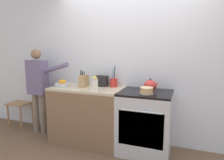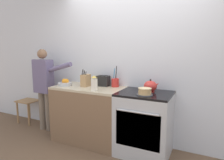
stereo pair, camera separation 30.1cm
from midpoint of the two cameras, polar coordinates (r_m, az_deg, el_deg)
The scene contains 13 objects.
ground_plane at distance 3.06m, azimuth 4.54°, elevation -21.48°, with size 16.00×16.00×0.00m, color brown.
wall_back at distance 3.25m, azimuth 9.06°, elevation 4.53°, with size 8.00×0.04×2.60m.
counter_cabinet at distance 3.39m, azimuth -4.01°, elevation -9.70°, with size 1.15×0.63×0.93m.
stove_range at distance 3.05m, azimuth 12.05°, elevation -12.09°, with size 0.75×0.66×0.93m.
layer_cake at distance 2.76m, azimuth 12.46°, elevation -3.32°, with size 0.22×0.22×0.10m.
tea_kettle at distance 2.98m, azimuth 13.80°, elevation -1.77°, with size 0.23×0.19×0.19m.
knife_block at distance 3.30m, azimuth -4.93°, elevation -0.11°, with size 0.10×0.18×0.28m.
utensil_crock at distance 3.26m, azimuth 3.56°, elevation -0.71°, with size 0.12×0.12×0.34m.
fruit_bowl at distance 3.43m, azimuth -10.85°, elevation -0.85°, with size 0.23×0.23×0.12m.
toaster at distance 3.33m, azimuth 0.06°, elevation -0.24°, with size 0.22×0.14×0.18m.
milk_carton at distance 2.93m, azimuth -2.17°, elevation -1.08°, with size 0.07×0.07×0.23m.
person_baker at distance 3.86m, azimuth -16.77°, elevation -0.83°, with size 0.90×0.20×1.54m.
dining_chair at distance 4.53m, azimuth -20.22°, elevation -4.76°, with size 0.40×0.40×0.88m.
Camera 2 is at (1.09, -2.39, 1.56)m, focal length 32.00 mm.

